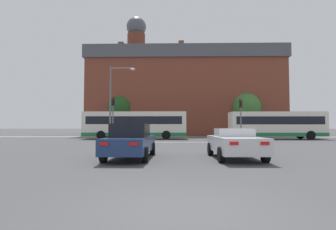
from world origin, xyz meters
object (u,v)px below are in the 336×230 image
Objects in this scene: bus_crossing_trailing at (276,125)px; pedestrian_waiting at (179,129)px; traffic_light_near_left at (113,112)px; car_roadster_right at (235,143)px; car_saloon_left at (131,141)px; street_lamp_junction at (115,96)px; traffic_light_near_right at (241,113)px; pedestrian_walking_east at (115,130)px; bus_crossing_lead at (135,124)px.

bus_crossing_trailing is 6.01× the size of pedestrian_waiting.
bus_crossing_trailing is 2.50× the size of traffic_light_near_left.
car_roadster_right is at bearing -56.51° from traffic_light_near_left.
street_lamp_junction is (-3.51, 12.15, 3.57)m from car_saloon_left.
traffic_light_near_right reaches higher than pedestrian_walking_east.
bus_crossing_trailing is 6.04× the size of pedestrian_walking_east.
traffic_light_near_right reaches higher than pedestrian_waiting.
car_roadster_right is at bearing -105.57° from traffic_light_near_right.
car_saloon_left is 26.31m from pedestrian_walking_east.
bus_crossing_lead is at bearing 152.74° from traffic_light_near_right.
bus_crossing_trailing reaches higher than pedestrian_waiting.
bus_crossing_lead is at bearing -111.74° from pedestrian_walking_east.
bus_crossing_trailing is 2.62× the size of traffic_light_near_right.
traffic_light_near_right is at bearing 1.34° from traffic_light_near_left.
pedestrian_waiting is (-1.92, 26.39, 0.35)m from car_roadster_right.
street_lamp_junction is (-0.91, -6.75, 2.64)m from bus_crossing_lead.
bus_crossing_trailing is at bearing -70.16° from pedestrian_walking_east.
pedestrian_waiting is (5.40, 7.44, -0.66)m from bus_crossing_lead.
car_saloon_left is at bearing -36.57° from bus_crossing_trailing.
bus_crossing_trailing is at bearing 62.62° from car_roadster_right.
car_roadster_right is at bearing 0.68° from car_saloon_left.
traffic_light_near_left is 12.29m from traffic_light_near_right.
car_saloon_left is at bearing -122.50° from traffic_light_near_right.
traffic_light_near_left reaches higher than pedestrian_walking_east.
traffic_light_near_left is at bearing -174.61° from pedestrian_waiting.
bus_crossing_lead is at bearing 109.81° from car_roadster_right.
bus_crossing_lead reaches higher than bus_crossing_trailing.
traffic_light_near_left reaches higher than car_saloon_left.
traffic_light_near_right is at bearing -91.51° from pedestrian_walking_east.
car_saloon_left is 2.72× the size of pedestrian_waiting.
bus_crossing_trailing reaches higher than pedestrian_walking_east.
pedestrian_walking_east is (-9.25, -0.82, -0.01)m from pedestrian_waiting.
traffic_light_near_right is at bearing 5.13° from street_lamp_junction.
pedestrian_waiting reaches higher than car_roadster_right.
bus_crossing_lead reaches higher than car_roadster_right.
bus_crossing_trailing is at bearing 54.76° from car_saloon_left.
car_roadster_right is 2.46× the size of pedestrian_walking_east.
bus_crossing_trailing is 18.79m from traffic_light_near_left.
pedestrian_waiting is at bearing 85.25° from car_saloon_left.
car_roadster_right is 2.44× the size of pedestrian_waiting.
traffic_light_near_right is 0.58× the size of street_lamp_junction.
bus_crossing_lead is 7.68m from pedestrian_walking_east.
traffic_light_near_right is 2.30× the size of pedestrian_walking_east.
traffic_light_near_right is 14.37m from pedestrian_waiting.
pedestrian_waiting is at bearing -124.09° from bus_crossing_trailing.
street_lamp_junction is at bearing -65.44° from traffic_light_near_left.
street_lamp_junction reaches higher than pedestrian_walking_east.
pedestrian_walking_east is at bearing 105.50° from car_saloon_left.
traffic_light_near_left is at bearing -130.36° from pedestrian_walking_east.
traffic_light_near_right is (12.29, 0.29, -0.13)m from traffic_light_near_left.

